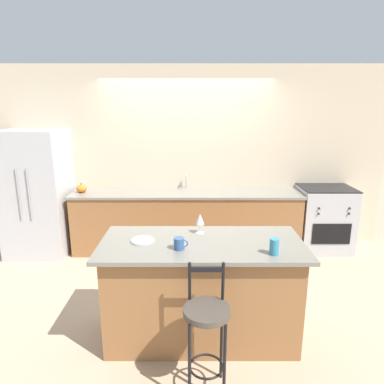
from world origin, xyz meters
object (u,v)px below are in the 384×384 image
Objects in this scene: wine_glass at (201,220)px; coffee_mug at (180,244)px; oven_range at (325,219)px; refrigerator at (39,193)px; tumbler_cup at (275,247)px; bar_stool_near at (208,325)px; pumpkin_decoration at (83,188)px; dinner_plate at (144,240)px.

wine_glass is 1.56× the size of coffee_mug.
coffee_mug is at bearing -133.79° from oven_range.
refrigerator reaches higher than tumbler_cup.
bar_stool_near is 3.15m from pumpkin_decoration.
tumbler_cup is at bearing 34.39° from bar_stool_near.
pumpkin_decoration is at bearing 125.00° from coffee_mug.
dinner_plate is at bearing 129.88° from bar_stool_near.
refrigerator is 1.86× the size of oven_range.
bar_stool_near is 7.45× the size of tumbler_cup.
refrigerator is at bearing 132.18° from bar_stool_near.
oven_range is at bearing 39.57° from dinner_plate.
dinner_plate is at bearing -158.84° from wine_glass.
oven_range is at bearing 54.89° from bar_stool_near.
wine_glass is at bearing -46.38° from pumpkin_decoration.
oven_range is 7.91× the size of coffee_mug.
refrigerator reaches higher than pumpkin_decoration.
wine_glass reaches higher than oven_range.
wine_glass is at bearing -36.74° from refrigerator.
tumbler_cup is at bearing -44.59° from pumpkin_decoration.
bar_stool_near is 0.94m from dinner_plate.
bar_stool_near is (2.34, -2.58, -0.33)m from refrigerator.
refrigerator is 9.44× the size of wine_glass.
refrigerator reaches higher than bar_stool_near.
bar_stool_near is 5.30× the size of wine_glass.
coffee_mug is at bearing -116.00° from wine_glass.
tumbler_cup is at bearing -13.94° from dinner_plate.
oven_range is 5.06× the size of wine_glass.
tumbler_cup is at bearing -37.18° from refrigerator.
refrigerator is 0.63m from pumpkin_decoration.
oven_range is 7.12× the size of tumbler_cup.
coffee_mug is at bearing -55.00° from pumpkin_decoration.
wine_glass is (-0.03, 0.86, 0.52)m from bar_stool_near.
pumpkin_decoration is at bearing 123.12° from bar_stool_near.
dinner_plate is at bearing 166.06° from tumbler_cup.
oven_range is 3.25m from bar_stool_near.
pumpkin_decoration is at bearing 3.45° from refrigerator.
coffee_mug is (-2.08, -2.17, 0.52)m from oven_range.
wine_glass is at bearing 141.16° from tumbler_cup.
refrigerator is at bearing 143.26° from wine_glass.
bar_stool_near is at bearing -56.88° from pumpkin_decoration.
tumbler_cup is 3.18m from pumpkin_decoration.
refrigerator is at bearing 142.82° from tumbler_cup.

